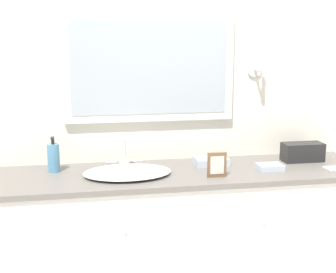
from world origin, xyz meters
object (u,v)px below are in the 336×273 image
at_px(soap_bottle, 54,157).
at_px(picture_frame, 217,165).
at_px(sink_basin, 127,172).
at_px(appliance_box, 303,152).

distance_m(soap_bottle, picture_frame, 0.90).
bearing_deg(picture_frame, soap_bottle, 163.32).
relative_size(soap_bottle, picture_frame, 1.48).
distance_m(sink_basin, soap_bottle, 0.42).
relative_size(sink_basin, picture_frame, 3.53).
bearing_deg(picture_frame, sink_basin, 165.26).
relative_size(sink_basin, appliance_box, 1.96).
relative_size(soap_bottle, appliance_box, 0.82).
relative_size(sink_basin, soap_bottle, 2.38).
distance_m(soap_bottle, appliance_box, 1.46).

